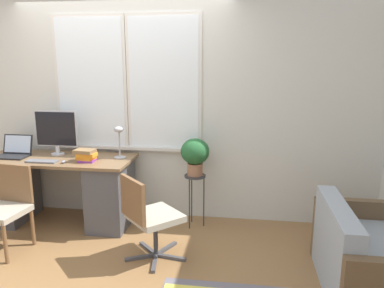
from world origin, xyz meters
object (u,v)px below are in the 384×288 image
Objects in this scene: couch_loveseat at (370,262)px; monitor at (56,131)px; keyboard at (42,161)px; mouse at (63,162)px; laptop at (14,152)px; desk_chair_wooden at (6,206)px; office_chair_swivel at (149,216)px; potted_plant at (195,154)px; desk_lamp at (119,136)px; book_stack at (86,155)px; plant_stand at (195,182)px.

monitor is at bearing 71.45° from couch_loveseat.
mouse is (0.25, -0.01, 0.01)m from keyboard.
desk_chair_wooden is (0.29, -0.65, -0.38)m from laptop.
office_chair_swivel is (1.74, -0.65, -0.39)m from laptop.
potted_plant is (1.37, 0.33, 0.06)m from mouse.
mouse is 0.18× the size of desk_lamp.
desk_chair_wooden is at bearing -131.35° from mouse.
office_chair_swivel reaches higher than couch_loveseat.
monitor is 3.44m from couch_loveseat.
mouse is 0.08× the size of office_chair_swivel.
monitor is 1.52× the size of keyboard.
monitor reaches higher than book_stack.
plant_stand is (1.62, 0.32, -0.26)m from keyboard.
couch_loveseat is (3.18, -1.07, -0.79)m from monitor.
mouse is (0.24, -0.35, -0.26)m from monitor.
monitor is 7.73× the size of mouse.
desk_lamp is at bearing 4.90° from laptop.
book_stack is 1.23m from plant_stand.
laptop is 2.09m from plant_stand.
monitor is 0.77m from desk_lamp.
mouse is at bearing 56.23° from desk_chair_wooden.
mouse is 1.44m from plant_stand.
mouse is at bearing -150.35° from desk_lamp.
potted_plant reaches higher than desk_chair_wooden.
keyboard is 3.30m from couch_loveseat.
book_stack is 0.20× the size of couch_loveseat.
keyboard is at bearing -168.70° from potted_plant.
couch_loveseat is (1.89, -0.26, -0.17)m from office_chair_swivel.
desk_lamp reaches higher than laptop.
book_stack is 0.38× the size of plant_stand.
book_stack is at bearing -169.07° from plant_stand.
plant_stand is (-1.56, 1.05, 0.26)m from couch_loveseat.
mouse is at bearing -166.43° from potted_plant.
desk_lamp reaches higher than office_chair_swivel.
office_chair_swivel reaches higher than plant_stand.
desk_chair_wooden is 0.70× the size of couch_loveseat.
keyboard is 1.67m from plant_stand.
office_chair_swivel is at bearing -55.25° from desk_lamp.
laptop is 0.72m from mouse.
desk_lamp is 0.43× the size of desk_chair_wooden.
laptop is at bearing -175.10° from desk_lamp.
book_stack is at bearing 12.22° from keyboard.
mouse is at bearing -153.11° from book_stack.
book_stack is 2.90m from couch_loveseat.
monitor reaches higher than potted_plant.
potted_plant is (1.62, -0.02, -0.21)m from monitor.
office_chair_swivel is 2.00× the size of potted_plant.
keyboard is 0.41× the size of office_chair_swivel.
office_chair_swivel is at bearing -31.96° from monitor.
monitor is 0.61× the size of desk_chair_wooden.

